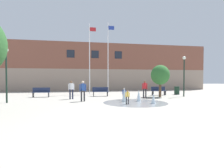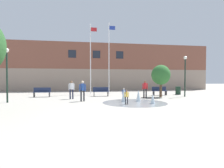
% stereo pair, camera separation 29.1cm
% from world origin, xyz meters
% --- Properties ---
extents(ground_plane, '(100.00, 100.00, 0.00)m').
position_xyz_m(ground_plane, '(0.00, 0.00, 0.00)').
color(ground_plane, '#9E998E').
extents(library_building, '(36.00, 6.05, 7.14)m').
position_xyz_m(library_building, '(0.00, 20.52, 3.57)').
color(library_building, gray).
rests_on(library_building, ground).
extents(splash_fountain, '(4.68, 4.68, 1.10)m').
position_xyz_m(splash_fountain, '(1.84, 4.20, 0.32)').
color(splash_fountain, gray).
rests_on(splash_fountain, ground).
extents(park_bench_left_of_flagpoles, '(1.60, 0.44, 0.91)m').
position_xyz_m(park_bench_left_of_flagpoles, '(-5.88, 9.37, 0.48)').
color(park_bench_left_of_flagpoles, '#28282D').
rests_on(park_bench_left_of_flagpoles, ground).
extents(park_bench_center, '(1.60, 0.44, 0.91)m').
position_xyz_m(park_bench_center, '(-0.18, 9.22, 0.48)').
color(park_bench_center, '#28282D').
rests_on(park_bench_center, ground).
extents(park_bench_far_right, '(1.60, 0.44, 0.91)m').
position_xyz_m(park_bench_far_right, '(6.14, 9.27, 0.48)').
color(park_bench_far_right, '#28282D').
rests_on(park_bench_far_right, ground).
extents(child_with_pink_shirt, '(0.31, 0.22, 0.99)m').
position_xyz_m(child_with_pink_shirt, '(0.97, 3.17, 0.58)').
color(child_with_pink_shirt, '#28282D').
rests_on(child_with_pink_shirt, ground).
extents(adult_watching, '(0.50, 0.39, 1.59)m').
position_xyz_m(adult_watching, '(-1.99, 5.35, 0.93)').
color(adult_watching, '#28282D').
rests_on(adult_watching, ground).
extents(child_in_fountain, '(0.31, 0.22, 0.99)m').
position_xyz_m(child_in_fountain, '(1.38, 5.73, 0.58)').
color(child_in_fountain, '#28282D').
rests_on(child_in_fountain, ground).
extents(adult_near_bench, '(0.50, 0.39, 1.59)m').
position_xyz_m(adult_near_bench, '(3.70, 7.04, 0.93)').
color(adult_near_bench, '#28282D').
rests_on(adult_near_bench, ground).
extents(adult_in_red, '(0.50, 0.39, 1.59)m').
position_xyz_m(adult_in_red, '(-2.94, 7.09, 0.93)').
color(adult_in_red, '#1E233D').
rests_on(adult_in_red, ground).
extents(flagpole_left, '(0.80, 0.10, 8.19)m').
position_xyz_m(flagpole_left, '(-1.05, 12.41, 4.34)').
color(flagpole_left, silver).
rests_on(flagpole_left, ground).
extents(flagpole_right, '(0.80, 0.10, 8.48)m').
position_xyz_m(flagpole_right, '(1.14, 12.41, 4.49)').
color(flagpole_right, silver).
rests_on(flagpole_right, ground).
extents(lamp_post_left_lane, '(0.32, 0.32, 3.98)m').
position_xyz_m(lamp_post_left_lane, '(-7.44, 5.50, 2.59)').
color(lamp_post_left_lane, '#192D23').
rests_on(lamp_post_left_lane, ground).
extents(lamp_post_right_lane, '(0.32, 0.32, 3.99)m').
position_xyz_m(lamp_post_right_lane, '(7.94, 7.42, 2.60)').
color(lamp_post_right_lane, '#192D23').
rests_on(lamp_post_right_lane, ground).
extents(trash_can, '(0.56, 0.56, 0.90)m').
position_xyz_m(trash_can, '(8.49, 9.62, 0.45)').
color(trash_can, '#193323').
rests_on(trash_can, ground).
extents(street_tree_near_building, '(1.80, 1.80, 3.10)m').
position_xyz_m(street_tree_near_building, '(5.49, 7.58, 2.12)').
color(street_tree_near_building, brown).
rests_on(street_tree_near_building, ground).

